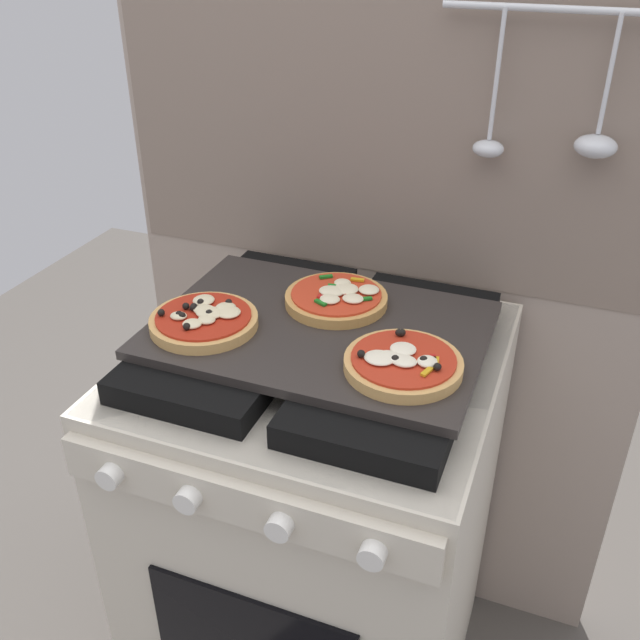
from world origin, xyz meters
The scene contains 6 objects.
kitchen_backsplash centered at (0.00, 0.33, 0.79)m, with size 1.10×0.09×1.55m.
stove centered at (0.00, 0.00, 0.45)m, with size 0.60×0.64×0.90m.
baking_tray centered at (0.00, 0.00, 0.91)m, with size 0.54×0.38×0.02m, color #2D2826.
pizza_left centered at (-0.18, -0.07, 0.93)m, with size 0.18×0.18×0.03m.
pizza_right centered at (0.16, -0.08, 0.93)m, with size 0.18×0.18×0.03m.
pizza_center centered at (0.00, 0.08, 0.93)m, with size 0.18×0.18×0.03m.
Camera 1 is at (0.36, -0.94, 1.51)m, focal length 39.69 mm.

